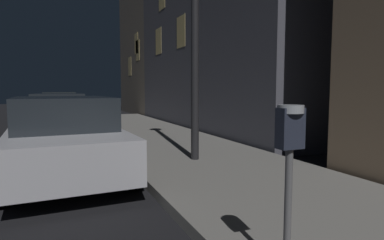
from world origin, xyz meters
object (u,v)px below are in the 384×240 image
parking_meter (289,148)px  car_silver (64,137)px  car_yellow_cab (58,106)px  car_black (60,114)px

parking_meter → car_silver: parking_meter is taller
parking_meter → car_yellow_cab: (-1.46, 16.89, -0.42)m
car_black → car_yellow_cab: bearing=90.0°
car_silver → car_yellow_cab: size_ratio=0.99×
parking_meter → car_silver: (-1.46, 4.30, -0.42)m
car_black → car_yellow_cab: (0.00, 6.52, -0.00)m
parking_meter → car_black: size_ratio=0.29×
car_yellow_cab → car_silver: bearing=-90.0°
parking_meter → car_black: (-1.46, 10.38, -0.41)m
car_silver → car_black: size_ratio=0.90×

